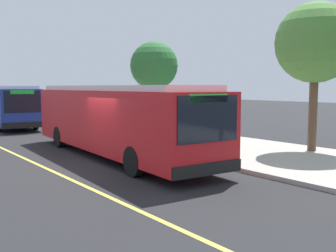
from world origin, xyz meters
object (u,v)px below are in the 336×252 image
at_px(waiting_bench, 186,133).
at_px(transit_bus_second, 9,104).
at_px(pedestrian_commuter, 200,128).
at_px(transit_bus_main, 115,118).
at_px(route_sign_post, 199,110).

bearing_deg(waiting_bench, transit_bus_second, -164.41).
relative_size(waiting_bench, pedestrian_commuter, 0.95).
xyz_separation_m(waiting_bench, pedestrian_commuter, (2.16, -0.99, 0.48)).
bearing_deg(transit_bus_main, pedestrian_commuter, 65.07).
distance_m(transit_bus_second, pedestrian_commuter, 17.70).
relative_size(transit_bus_main, transit_bus_second, 1.11).
bearing_deg(pedestrian_commuter, waiting_bench, 155.48).
bearing_deg(transit_bus_main, transit_bus_second, 179.65).
relative_size(transit_bus_main, pedestrian_commuter, 7.38).
xyz_separation_m(transit_bus_main, transit_bus_second, (-15.83, 0.10, -0.00)).
bearing_deg(route_sign_post, transit_bus_main, -127.86).
bearing_deg(pedestrian_commuter, transit_bus_second, -169.38).
height_order(transit_bus_second, waiting_bench, transit_bus_second).
relative_size(transit_bus_second, waiting_bench, 7.00).
distance_m(transit_bus_main, transit_bus_second, 15.83).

